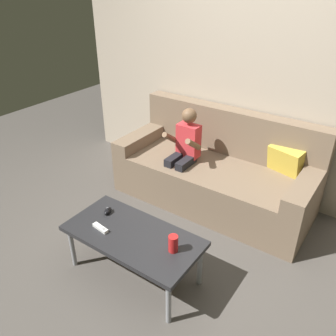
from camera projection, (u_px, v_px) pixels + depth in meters
ground_plane at (161, 276)px, 2.63m from camera, size 8.11×8.11×0.00m
wall_back at (260, 69)px, 3.11m from camera, size 4.05×0.05×2.50m
couch at (216, 173)px, 3.39m from camera, size 1.89×0.80×0.87m
person_seated_on_couch at (183, 151)px, 3.27m from camera, size 0.30×0.37×0.93m
coffee_table at (133, 238)px, 2.48m from camera, size 1.00×0.50×0.39m
game_remote_white_near_edge at (100, 228)px, 2.50m from camera, size 0.14×0.05×0.03m
nunchuk_black at (108, 211)px, 2.66m from camera, size 0.07×0.10×0.05m
soda_can at (173, 244)px, 2.29m from camera, size 0.07×0.07×0.12m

